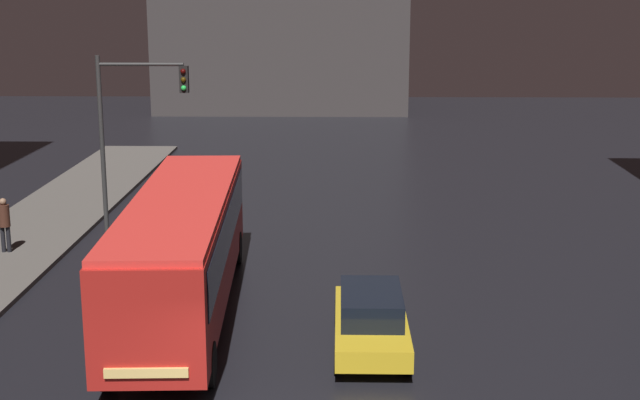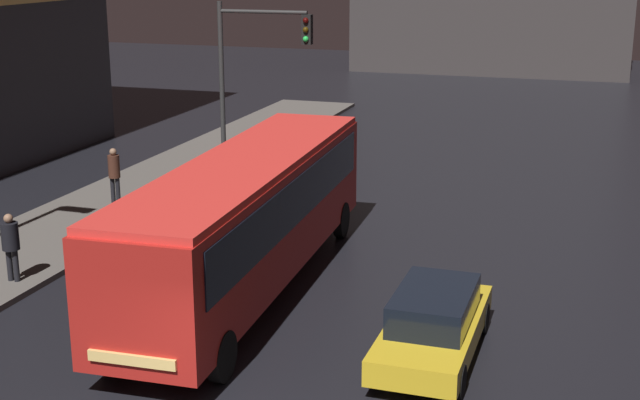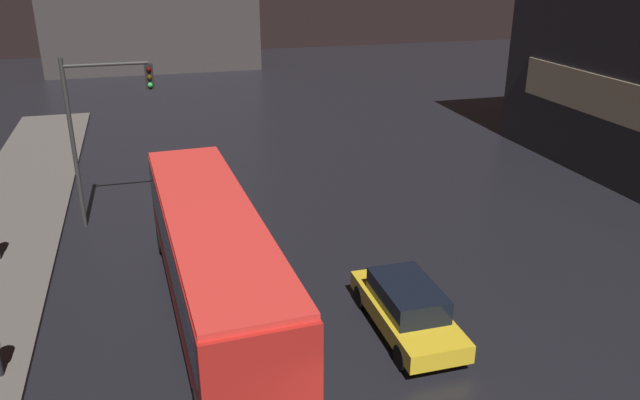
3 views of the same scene
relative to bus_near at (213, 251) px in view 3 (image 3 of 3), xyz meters
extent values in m
cube|color=#AD1E19|center=(0.00, 0.00, -0.18)|extent=(2.94, 12.06, 2.52)
cube|color=black|center=(0.00, 0.00, 0.33)|extent=(2.95, 11.11, 1.10)
cube|color=red|center=(0.00, 0.00, 1.16)|extent=(2.88, 11.82, 0.16)
cylinder|color=black|center=(1.31, -4.53, -1.50)|extent=(0.29, 1.01, 1.00)
cylinder|color=black|center=(0.90, 4.63, -1.50)|extent=(0.29, 1.01, 1.00)
cylinder|color=black|center=(-1.31, 4.53, -1.50)|extent=(0.29, 1.01, 1.00)
cube|color=gold|center=(4.89, -2.29, -1.45)|extent=(1.72, 4.47, 0.50)
cube|color=black|center=(4.89, -2.29, -0.88)|extent=(1.46, 2.46, 0.63)
cylinder|color=black|center=(5.66, -3.82, -1.68)|extent=(0.20, 0.64, 0.64)
cylinder|color=black|center=(4.11, -3.82, -1.68)|extent=(0.20, 0.64, 0.64)
cylinder|color=black|center=(5.66, -0.75, -1.68)|extent=(0.20, 0.64, 0.64)
cylinder|color=black|center=(4.11, -0.75, -1.68)|extent=(0.20, 0.64, 0.64)
cylinder|color=#2D2D2D|center=(-4.03, 7.62, 1.17)|extent=(0.16, 0.16, 6.33)
cylinder|color=#2D2D2D|center=(-2.58, 7.62, 4.03)|extent=(2.90, 0.12, 0.12)
cube|color=black|center=(-1.13, 7.62, 3.53)|extent=(0.30, 0.24, 0.90)
sphere|color=#390706|center=(-1.13, 7.48, 3.81)|extent=(0.18, 0.18, 0.18)
sphere|color=#3B2B07|center=(-1.13, 7.48, 3.53)|extent=(0.18, 0.18, 0.18)
sphere|color=green|center=(-1.13, 7.48, 3.25)|extent=(0.18, 0.18, 0.18)
camera|label=1|loc=(4.07, -22.45, 6.30)|focal=50.00mm
camera|label=2|loc=(7.80, -18.50, 5.84)|focal=50.00mm
camera|label=3|loc=(-1.41, -15.71, 7.67)|focal=35.00mm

